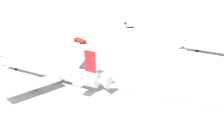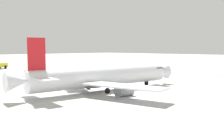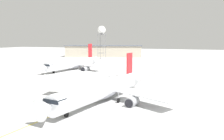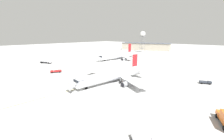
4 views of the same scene
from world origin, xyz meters
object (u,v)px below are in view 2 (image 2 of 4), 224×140
Objects in this scene: airliner_main at (102,77)px; catering_truck_truck at (36,70)px; safety_cone_near at (221,76)px; pushback_tug_truck at (95,71)px.

airliner_main is 40.05m from catering_truck_truck.
airliner_main is 70.70× the size of safety_cone_near.
catering_truck_truck reaches higher than safety_cone_near.
catering_truck_truck is at bearing 4.29° from pushback_tug_truck.
catering_truck_truck is 14.75× the size of safety_cone_near.
safety_cone_near is at bearing -1.24° from airliner_main.
pushback_tug_truck is at bearing 30.30° from safety_cone_near.
airliner_main is at bearing 90.27° from pushback_tug_truck.
catering_truck_truck is 1.56× the size of pushback_tug_truck.
airliner_main is 4.79× the size of catering_truck_truck.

